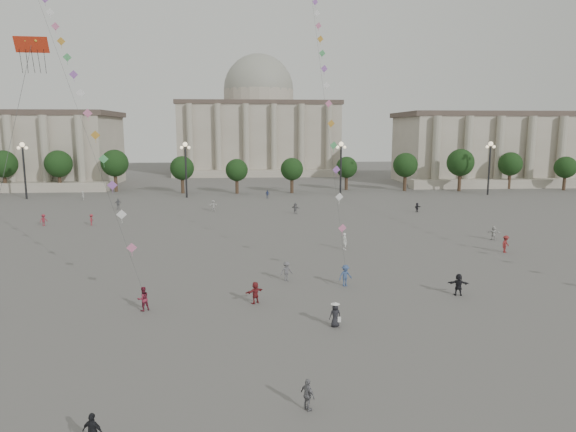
{
  "coord_description": "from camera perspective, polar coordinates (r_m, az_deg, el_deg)",
  "views": [
    {
      "loc": [
        -2.45,
        -29.49,
        12.89
      ],
      "look_at": [
        0.5,
        12.0,
        5.9
      ],
      "focal_mm": 32.0,
      "sensor_mm": 36.0,
      "label": 1
    }
  ],
  "objects": [
    {
      "name": "person_crowd_16",
      "position": [
        88.61,
        -18.37,
        1.29
      ],
      "size": [
        1.18,
        0.82,
        1.85
      ],
      "primitive_type": "imported",
      "rotation": [
        0.0,
        0.0,
        0.38
      ],
      "color": "slate",
      "rests_on": "ground"
    },
    {
      "name": "hall_central",
      "position": [
        158.74,
        -3.24,
        10.0
      ],
      "size": [
        48.3,
        34.3,
        35.5
      ],
      "color": "#A29988",
      "rests_on": "ground"
    },
    {
      "name": "tourist_2",
      "position": [
        39.01,
        -3.66,
        -8.49
      ],
      "size": [
        1.54,
        1.31,
        1.67
      ],
      "primitive_type": "imported",
      "rotation": [
        0.0,
        0.0,
        3.77
      ],
      "color": "maroon",
      "rests_on": "ground"
    },
    {
      "name": "lamp_post_far_east",
      "position": [
        110.37,
        21.52,
        6.0
      ],
      "size": [
        2.0,
        0.9,
        10.65
      ],
      "color": "#262628",
      "rests_on": "ground"
    },
    {
      "name": "person_crowd_4",
      "position": [
        83.3,
        -8.3,
        1.16
      ],
      "size": [
        1.68,
        1.41,
        1.81
      ],
      "primitive_type": "imported",
      "rotation": [
        0.0,
        0.0,
        3.76
      ],
      "color": "silver",
      "rests_on": "ground"
    },
    {
      "name": "kite_train_mid",
      "position": [
        68.72,
        3.04,
        21.99
      ],
      "size": [
        1.53,
        47.92,
        68.52
      ],
      "color": "#3F3F3F",
      "rests_on": "ground"
    },
    {
      "name": "lamp_post_far_west",
      "position": [
        108.35,
        -27.33,
        5.55
      ],
      "size": [
        2.0,
        0.9,
        10.65
      ],
      "color": "#262628",
      "rests_on": "ground"
    },
    {
      "name": "kite_flyer_0",
      "position": [
        38.82,
        -15.8,
        -8.84
      ],
      "size": [
        1.09,
        1.04,
        1.78
      ],
      "primitive_type": "imported",
      "rotation": [
        0.0,
        0.0,
        3.74
      ],
      "color": "maroon",
      "rests_on": "ground"
    },
    {
      "name": "lamp_post_mid_west",
      "position": [
        100.43,
        -11.31,
        6.19
      ],
      "size": [
        2.0,
        0.9,
        10.65
      ],
      "color": "#262628",
      "rests_on": "ground"
    },
    {
      "name": "person_crowd_17",
      "position": [
        75.19,
        -20.99,
        -0.38
      ],
      "size": [
        0.58,
        0.99,
        1.53
      ],
      "primitive_type": "imported",
      "rotation": [
        0.0,
        0.0,
        1.56
      ],
      "color": "#9C2A36",
      "rests_on": "ground"
    },
    {
      "name": "tourist_3",
      "position": [
        25.18,
        2.21,
        -19.24
      ],
      "size": [
        0.82,
        0.96,
        1.54
      ],
      "primitive_type": "imported",
      "rotation": [
        0.0,
        0.0,
        2.18
      ],
      "color": "slate",
      "rests_on": "ground"
    },
    {
      "name": "tourist_1",
      "position": [
        23.83,
        -20.85,
        -21.55
      ],
      "size": [
        1.05,
        0.72,
        1.65
      ],
      "primitive_type": "imported",
      "rotation": [
        0.0,
        0.0,
        2.78
      ],
      "color": "black",
      "rests_on": "ground"
    },
    {
      "name": "person_crowd_9",
      "position": [
        83.93,
        14.16,
        0.93
      ],
      "size": [
        1.41,
        1.17,
        1.52
      ],
      "primitive_type": "imported",
      "rotation": [
        0.0,
        0.0,
        0.6
      ],
      "color": "black",
      "rests_on": "ground"
    },
    {
      "name": "person_crowd_7",
      "position": [
        65.53,
        21.87,
        -1.77
      ],
      "size": [
        1.59,
        1.01,
        1.64
      ],
      "primitive_type": "imported",
      "rotation": [
        0.0,
        0.0,
        2.76
      ],
      "color": "beige",
      "rests_on": "ground"
    },
    {
      "name": "hall_east",
      "position": [
        145.75,
        28.24,
        6.65
      ],
      "size": [
        84.0,
        26.22,
        17.2
      ],
      "color": "#A29988",
      "rests_on": "ground"
    },
    {
      "name": "kite_train_west",
      "position": [
        62.44,
        -25.35,
        20.26
      ],
      "size": [
        25.1,
        39.8,
        64.79
      ],
      "color": "#3F3F3F",
      "rests_on": "ground"
    },
    {
      "name": "lamp_post_mid_east",
      "position": [
        101.16,
        5.9,
        6.34
      ],
      "size": [
        2.0,
        0.9,
        10.65
      ],
      "color": "#262628",
      "rests_on": "ground"
    },
    {
      "name": "person_crowd_12",
      "position": [
        80.13,
        0.82,
        0.87
      ],
      "size": [
        1.44,
        1.4,
        1.64
      ],
      "primitive_type": "imported",
      "rotation": [
        0.0,
        0.0,
        2.38
      ],
      "color": "slate",
      "rests_on": "ground"
    },
    {
      "name": "person_crowd_2",
      "position": [
        77.22,
        -25.52,
        -0.41
      ],
      "size": [
        1.14,
        1.18,
        1.61
      ],
      "primitive_type": "imported",
      "rotation": [
        0.0,
        0.0,
        0.84
      ],
      "color": "maroon",
      "rests_on": "ground"
    },
    {
      "name": "person_crowd_0",
      "position": [
        98.29,
        -2.32,
        2.44
      ],
      "size": [
        0.95,
        0.57,
        1.52
      ],
      "primitive_type": "imported",
      "rotation": [
        0.0,
        0.0,
        0.24
      ],
      "color": "navy",
      "rests_on": "ground"
    },
    {
      "name": "person_crowd_3",
      "position": [
        42.88,
        18.41,
        -7.24
      ],
      "size": [
        1.7,
        0.86,
        1.75
      ],
      "primitive_type": "imported",
      "rotation": [
        0.0,
        0.0,
        2.92
      ],
      "color": "black",
      "rests_on": "ground"
    },
    {
      "name": "dragon_kite",
      "position": [
        40.82,
        -26.59,
        15.49
      ],
      "size": [
        3.18,
        1.41,
        17.87
      ],
      "color": "red",
      "rests_on": "ground"
    },
    {
      "name": "tree_row",
      "position": [
        107.78,
        -2.77,
        5.53
      ],
      "size": [
        137.12,
        5.12,
        8.0
      ],
      "color": "#34271A",
      "rests_on": "ground"
    },
    {
      "name": "person_crowd_10",
      "position": [
        103.15,
        -21.82,
        2.13
      ],
      "size": [
        0.69,
        0.71,
        1.64
      ],
      "primitive_type": "imported",
      "rotation": [
        0.0,
        0.0,
        2.28
      ],
      "color": "#BABBB6",
      "rests_on": "ground"
    },
    {
      "name": "person_crowd_6",
      "position": [
        44.52,
        -0.16,
        -6.15
      ],
      "size": [
        1.25,
        0.94,
        1.71
      ],
      "primitive_type": "imported",
      "rotation": [
        0.0,
        0.0,
        0.31
      ],
      "color": "#59585C",
      "rests_on": "ground"
    },
    {
      "name": "kite_flyer_1",
      "position": [
        43.28,
        6.4,
        -6.59
      ],
      "size": [
        1.34,
        1.04,
        1.83
      ],
      "primitive_type": "imported",
      "rotation": [
        0.0,
        0.0,
        0.34
      ],
      "color": "#384F7E",
      "rests_on": "ground"
    },
    {
      "name": "person_crowd_13",
      "position": [
        56.14,
        6.31,
        -2.82
      ],
      "size": [
        0.7,
        0.81,
        1.87
      ],
      "primitive_type": "imported",
      "rotation": [
        0.0,
        0.0,
        2.02
      ],
      "color": "white",
      "rests_on": "ground"
    },
    {
      "name": "hat_person",
      "position": [
        34.65,
        5.27,
        -10.84
      ],
      "size": [
        0.88,
        0.68,
        1.69
      ],
      "color": "black",
      "rests_on": "ground"
    },
    {
      "name": "person_crowd_8",
      "position": [
        59.26,
        23.03,
        -2.88
      ],
      "size": [
        1.37,
        1.27,
        1.86
      ],
      "primitive_type": "imported",
      "rotation": [
        0.0,
        0.0,
        0.64
      ],
      "color": "maroon",
      "rests_on": "ground"
    },
    {
      "name": "ground",
      "position": [
        32.28,
        0.64,
        -14.0
      ],
      "size": [
        360.0,
        360.0,
        0.0
      ],
      "primitive_type": "plane",
      "color": "#595653",
      "rests_on": "ground"
    }
  ]
}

